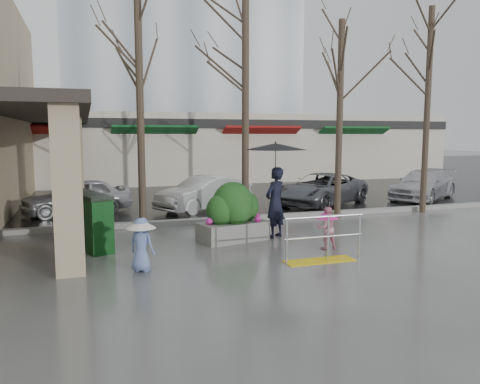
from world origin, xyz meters
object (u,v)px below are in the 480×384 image
child_blue (141,240)px  car_c (321,189)px  tree_west (139,53)px  tree_mideast (341,71)px  tree_east (430,60)px  woman (275,177)px  car_a (77,197)px  planter (233,213)px  child_pink (327,225)px  tree_midwest (245,54)px  news_boxes (86,219)px  car_d (423,185)px  handrail (322,244)px  car_b (205,193)px

child_blue → car_c: (7.86, 7.07, -0.03)m
tree_west → car_c: tree_west is taller
tree_mideast → tree_east: 3.54m
woman → car_a: size_ratio=0.71×
tree_west → planter: tree_west is taller
planter → car_c: bearing=43.4°
child_pink → tree_midwest: bearing=-75.5°
child_pink → car_a: size_ratio=0.28×
tree_west → planter: bearing=-46.6°
child_pink → news_boxes: bearing=-18.4°
planter → tree_west: bearing=133.4°
tree_mideast → news_boxes: (-8.10, -1.66, -4.18)m
planter → car_d: 11.48m
tree_east → news_boxes: tree_east is taller
woman → news_boxes: 5.02m
car_a → tree_west: bearing=13.1°
woman → child_pink: 2.04m
woman → car_a: (-5.20, 5.63, -1.02)m
tree_midwest → car_a: 7.67m
tree_east → car_c: bearing=134.3°
tree_east → car_c: (-2.66, 2.73, -4.75)m
car_a → car_c: size_ratio=0.82×
tree_mideast → child_pink: tree_mideast is taller
handrail → planter: 2.89m
woman → child_blue: (-3.82, -2.12, -0.99)m
handrail → tree_mideast: bearing=56.8°
tree_east → car_c: size_ratio=1.59×
tree_mideast → child_blue: tree_mideast is taller
tree_midwest → child_pink: (0.80, -3.81, -4.64)m
car_a → car_c: (9.24, -0.68, 0.00)m
car_c → car_d: bearing=61.6°
car_c → car_d: size_ratio=1.04×
car_b → car_d: (9.79, -0.01, 0.00)m
tree_midwest → car_a: bearing=146.2°
child_pink → car_a: car_a is taller
car_b → tree_west: bearing=-69.4°
child_pink → car_c: size_ratio=0.23×
child_blue → planter: bearing=-100.6°
tree_mideast → tree_east: tree_east is taller
tree_mideast → planter: tree_mideast is taller
child_pink → news_boxes: size_ratio=0.42×
handrail → tree_mideast: 7.28m
tree_west → car_d: bearing=13.1°
car_d → tree_mideast: bearing=-95.1°
car_c → news_boxes: bearing=-93.9°
tree_east → car_d: (2.39, 2.88, -4.75)m
tree_mideast → car_c: bearing=73.0°
car_a → car_b: size_ratio=0.97×
planter → car_a: (-4.00, 5.63, -0.12)m
tree_west → car_d: (12.39, 2.88, -4.45)m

